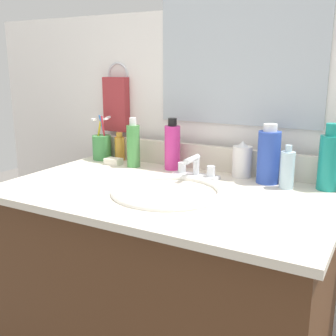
{
  "coord_description": "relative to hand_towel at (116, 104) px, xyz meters",
  "views": [
    {
      "loc": [
        0.6,
        -1.07,
        1.1
      ],
      "look_at": [
        0.01,
        0.0,
        0.79
      ],
      "focal_mm": 43.96,
      "sensor_mm": 36.0,
      "label": 1
    }
  ],
  "objects": [
    {
      "name": "bottle_toner_green",
      "position": [
        0.16,
        -0.12,
        -0.14
      ],
      "size": [
        0.05,
        0.05,
        0.19
      ],
      "color": "#4C9E4C",
      "rests_on": "countertop"
    },
    {
      "name": "sink_basin",
      "position": [
        0.44,
        -0.35,
        -0.25
      ],
      "size": [
        0.35,
        0.35,
        0.11
      ],
      "color": "white",
      "rests_on": "countertop"
    },
    {
      "name": "backsplash",
      "position": [
        0.42,
        -0.02,
        -0.17
      ],
      "size": [
        1.03,
        0.02,
        0.09
      ],
      "primitive_type": "cube",
      "color": "beige",
      "rests_on": "countertop"
    },
    {
      "name": "soap_bar",
      "position": [
        0.07,
        -0.13,
        -0.21
      ],
      "size": [
        0.06,
        0.04,
        0.02
      ],
      "primitive_type": "cube",
      "color": "white",
      "rests_on": "countertop"
    },
    {
      "name": "countertop",
      "position": [
        0.42,
        -0.32,
        -0.23
      ],
      "size": [
        1.03,
        0.62,
        0.02
      ],
      "primitive_type": "cube",
      "color": "beige",
      "rests_on": "vanity_cabinet"
    },
    {
      "name": "faucet",
      "position": [
        0.44,
        -0.15,
        -0.19
      ],
      "size": [
        0.16,
        0.1,
        0.08
      ],
      "color": "silver",
      "rests_on": "countertop"
    },
    {
      "name": "cup_green",
      "position": [
        -0.02,
        -0.08,
        -0.17
      ],
      "size": [
        0.08,
        0.08,
        0.18
      ],
      "color": "#3F8C47",
      "rests_on": "countertop"
    },
    {
      "name": "mirror_panel",
      "position": [
        0.52,
        0.02,
        0.23
      ],
      "size": [
        0.6,
        0.01,
        0.56
      ],
      "primitive_type": "cube",
      "color": "#B2BCC6"
    },
    {
      "name": "towel_ring",
      "position": [
        0.0,
        0.02,
        0.12
      ],
      "size": [
        0.1,
        0.01,
        0.1
      ],
      "primitive_type": "torus",
      "rotation": [
        1.57,
        0.0,
        0.0
      ],
      "color": "silver"
    },
    {
      "name": "hand_towel",
      "position": [
        0.0,
        0.0,
        0.0
      ],
      "size": [
        0.11,
        0.04,
        0.22
      ],
      "primitive_type": "cube",
      "color": "#A53338"
    },
    {
      "name": "bottle_lotion_white",
      "position": [
        0.57,
        -0.06,
        -0.16
      ],
      "size": [
        0.07,
        0.07,
        0.13
      ],
      "color": "white",
      "rests_on": "countertop"
    },
    {
      "name": "bottle_mouthwash_teal",
      "position": [
        0.85,
        -0.07,
        -0.13
      ],
      "size": [
        0.07,
        0.07,
        0.21
      ],
      "color": "teal",
      "rests_on": "countertop"
    },
    {
      "name": "back_wall",
      "position": [
        0.42,
        0.04,
        -0.29
      ],
      "size": [
        2.13,
        0.04,
        1.3
      ],
      "primitive_type": "cube",
      "color": "white",
      "rests_on": "ground_plane"
    },
    {
      "name": "bottle_shampoo_blue",
      "position": [
        0.67,
        -0.09,
        -0.13
      ],
      "size": [
        0.07,
        0.07,
        0.2
      ],
      "color": "#2D4CB2",
      "rests_on": "countertop"
    },
    {
      "name": "bottle_gel_clear",
      "position": [
        0.74,
        -0.12,
        -0.16
      ],
      "size": [
        0.04,
        0.04,
        0.14
      ],
      "color": "silver",
      "rests_on": "countertop"
    },
    {
      "name": "vanity_cabinet",
      "position": [
        0.42,
        -0.32,
        -0.59
      ],
      "size": [
        0.99,
        0.57,
        0.7
      ],
      "primitive_type": "cube",
      "color": "#4C2D19",
      "rests_on": "ground_plane"
    },
    {
      "name": "bottle_soap_pink",
      "position": [
        0.31,
        -0.08,
        -0.13
      ],
      "size": [
        0.06,
        0.06,
        0.19
      ],
      "color": "#D8338C",
      "rests_on": "countertop"
    },
    {
      "name": "bottle_oil_amber",
      "position": [
        0.05,
        -0.05,
        -0.17
      ],
      "size": [
        0.04,
        0.04,
        0.11
      ],
      "color": "gold",
      "rests_on": "countertop"
    }
  ]
}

